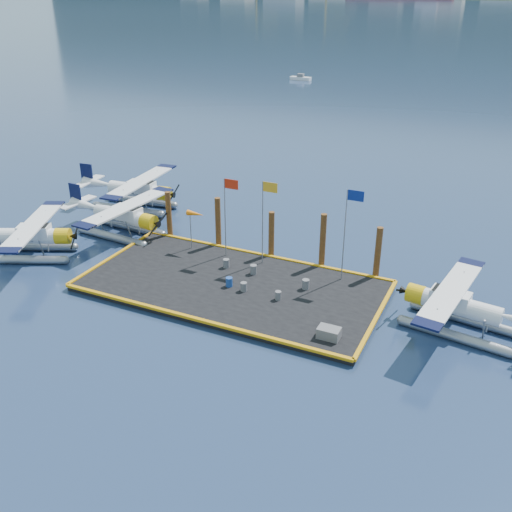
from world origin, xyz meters
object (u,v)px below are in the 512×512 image
(drum_5, at_px, (254,269))
(flagpole_red, at_px, (227,206))
(crate, at_px, (329,333))
(piling_3, at_px, (323,242))
(seaplane_c, at_px, (138,192))
(windsock, at_px, (195,215))
(seaplane_a, at_px, (30,238))
(drum_1, at_px, (229,282))
(flagpole_yellow, at_px, (265,210))
(drum_3, at_px, (244,287))
(piling_0, at_px, (169,216))
(piling_4, at_px, (378,254))
(drum_0, at_px, (226,263))
(drum_4, at_px, (306,284))
(piling_1, at_px, (218,224))
(flagpole_blue, at_px, (348,222))
(seaplane_d, at_px, (456,308))
(piling_2, at_px, (271,236))
(seaplane_b, at_px, (124,218))
(drum_2, at_px, (278,295))

(drum_5, relative_size, flagpole_red, 0.11)
(crate, xyz_separation_m, piling_3, (-3.55, 8.88, 1.43))
(crate, bearing_deg, drum_5, 143.71)
(seaplane_c, height_order, windsock, seaplane_c)
(crate, bearing_deg, seaplane_a, 176.51)
(seaplane_a, xyz_separation_m, flagpole_red, (13.78, 5.81, 2.84))
(drum_1, xyz_separation_m, flagpole_yellow, (0.71, 4.22, 3.79))
(drum_3, distance_m, piling_0, 11.44)
(seaplane_c, xyz_separation_m, piling_4, (23.30, -4.47, 0.35))
(drum_1, bearing_deg, seaplane_c, 145.16)
(drum_0, height_order, drum_1, drum_1)
(piling_4, bearing_deg, drum_4, -133.36)
(crate, xyz_separation_m, flagpole_yellow, (-7.35, 7.28, 3.79))
(piling_4, bearing_deg, drum_5, -156.14)
(piling_1, bearing_deg, flagpole_blue, -8.51)
(seaplane_d, relative_size, flagpole_blue, 1.51)
(windsock, relative_size, piling_3, 0.73)
(piling_1, bearing_deg, flagpole_red, -43.15)
(seaplane_d, relative_size, piling_0, 2.46)
(piling_2, xyz_separation_m, piling_4, (8.00, 0.00, 0.10))
(piling_0, bearing_deg, seaplane_d, -10.60)
(seaplane_a, height_order, seaplane_d, seaplane_a)
(seaplane_c, distance_m, piling_3, 19.82)
(seaplane_b, distance_m, flagpole_blue, 19.06)
(seaplane_d, xyz_separation_m, piling_1, (-18.32, 4.27, 0.59))
(seaplane_c, height_order, seaplane_d, seaplane_c)
(drum_2, height_order, flagpole_blue, flagpole_blue)
(flagpole_red, bearing_deg, seaplane_c, 154.11)
(drum_5, height_order, flagpole_red, flagpole_red)
(piling_3, bearing_deg, flagpole_yellow, -157.15)
(drum_1, distance_m, drum_4, 5.13)
(drum_4, xyz_separation_m, piling_3, (-0.26, 3.96, 1.41))
(flagpole_blue, distance_m, piling_3, 3.72)
(drum_1, distance_m, flagpole_red, 6.05)
(seaplane_a, xyz_separation_m, flagpole_blue, (22.77, 5.81, 3.13))
(seaplane_a, bearing_deg, drum_3, 70.42)
(windsock, xyz_separation_m, piling_2, (5.53, 1.60, -1.33))
(drum_1, xyz_separation_m, piling_4, (8.51, 5.82, 1.28))
(seaplane_c, bearing_deg, flagpole_yellow, 63.53)
(piling_1, distance_m, piling_3, 8.50)
(drum_0, relative_size, crate, 0.49)
(drum_4, distance_m, piling_4, 5.59)
(seaplane_b, distance_m, seaplane_d, 26.60)
(piling_2, bearing_deg, crate, -49.61)
(drum_4, relative_size, piling_2, 0.18)
(drum_5, relative_size, piling_1, 0.16)
(drum_3, xyz_separation_m, piling_0, (-9.66, 5.98, 1.30))
(seaplane_c, distance_m, piling_1, 11.70)
(drum_4, bearing_deg, flagpole_yellow, 149.87)
(windsock, bearing_deg, drum_3, -35.30)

